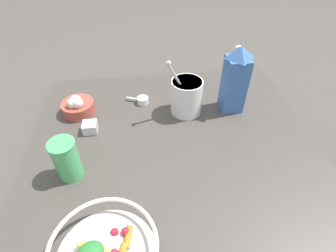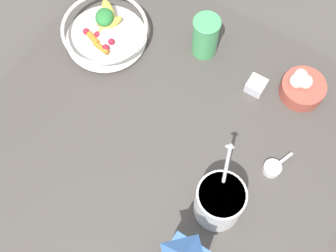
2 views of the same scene
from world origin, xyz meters
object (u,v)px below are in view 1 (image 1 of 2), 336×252
at_px(fruit_bowl, 104,251).
at_px(garlic_bowl, 78,106).
at_px(yogurt_tub, 186,95).
at_px(spice_jar, 90,128).
at_px(milk_carton, 235,79).
at_px(drinking_cup, 66,159).

xyz_separation_m(fruit_bowl, garlic_bowl, (0.13, -0.52, -0.01)).
bearing_deg(yogurt_tub, fruit_bowl, 62.30).
bearing_deg(spice_jar, yogurt_tub, -168.20).
height_order(fruit_bowl, garlic_bowl, fruit_bowl).
height_order(yogurt_tub, garlic_bowl, yogurt_tub).
relative_size(fruit_bowl, spice_jar, 5.08).
relative_size(milk_carton, garlic_bowl, 2.12).
height_order(drinking_cup, spice_jar, drinking_cup).
distance_m(fruit_bowl, milk_carton, 0.65).
height_order(yogurt_tub, spice_jar, yogurt_tub).
distance_m(milk_carton, garlic_bowl, 0.56).
height_order(fruit_bowl, milk_carton, milk_carton).
xyz_separation_m(yogurt_tub, spice_jar, (0.33, 0.07, -0.06)).
bearing_deg(yogurt_tub, drinking_cup, 33.65).
bearing_deg(milk_carton, garlic_bowl, -3.31).
relative_size(milk_carton, yogurt_tub, 1.08).
height_order(milk_carton, spice_jar, milk_carton).
bearing_deg(milk_carton, spice_jar, 8.21).
bearing_deg(garlic_bowl, milk_carton, 176.69).
distance_m(drinking_cup, garlic_bowl, 0.28).
xyz_separation_m(yogurt_tub, drinking_cup, (0.37, 0.25, -0.00)).
distance_m(yogurt_tub, spice_jar, 0.35).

